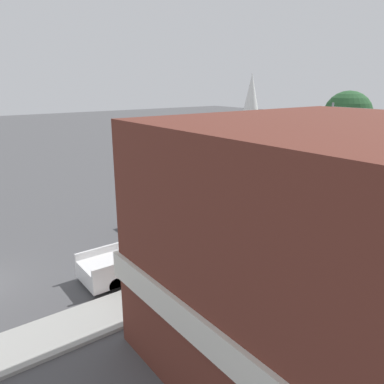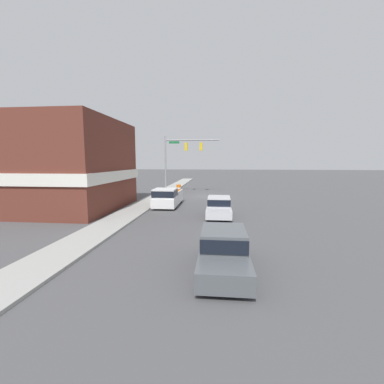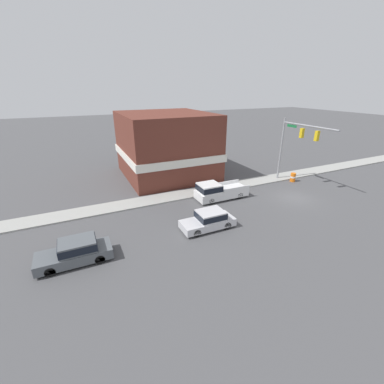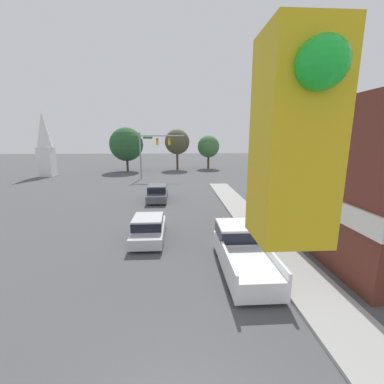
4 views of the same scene
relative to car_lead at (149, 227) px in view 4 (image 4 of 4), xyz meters
The scene contains 8 objects.
far_signal_assembly 24.96m from the car_lead, 93.87° to the left, with size 6.73×0.49×7.02m.
car_lead is the anchor object (origin of this frame).
car_second_ahead 10.22m from the car_lead, 90.95° to the left, with size 1.92×4.79×1.62m.
pickup_truck_parked 6.15m from the car_lead, 36.78° to the right, with size 2.10×5.57×1.84m.
church_steeple 34.70m from the car_lead, 124.55° to the left, with size 2.37×2.37×10.44m.
backdrop_tree_left_far 35.07m from the car_lead, 102.46° to the left, with size 6.20×6.20×8.11m.
backdrop_tree_left_mid 36.57m from the car_lead, 86.91° to the left, with size 4.86×4.86×7.85m.
backdrop_tree_center 38.60m from the car_lead, 77.46° to the left, with size 4.43×4.43×6.69m.
Camera 4 is at (0.11, -4.04, 6.27)m, focal length 24.00 mm.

